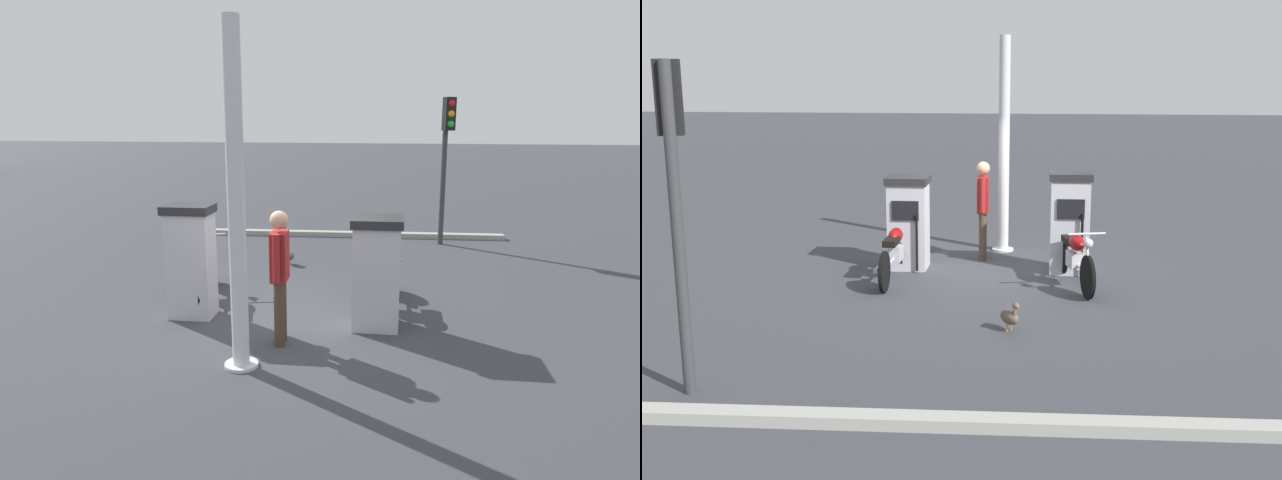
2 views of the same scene
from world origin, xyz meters
The scene contains 10 objects.
ground_plane centered at (0.00, 0.00, 0.00)m, with size 120.00×120.00×0.00m, color #383A3F.
fuel_pump_near centered at (-0.05, -1.34, 0.79)m, with size 0.70×0.72×1.56m.
fuel_pump_far centered at (-0.05, 1.35, 0.84)m, with size 0.58×0.71×1.66m.
motorcycle_near_pump centered at (0.70, -1.42, 0.47)m, with size 2.13×0.56×0.95m.
motorcycle_far_pump centered at (0.76, 1.43, 0.48)m, with size 2.05×0.73×0.96m.
attendant_person centered at (-0.83, -0.16, 1.01)m, with size 0.57×0.25×1.75m.
wandering_duck centered at (3.06, 0.58, 0.20)m, with size 0.38×0.34×0.42m.
roadside_traffic_light centered at (5.32, -2.56, 2.29)m, with size 0.40×0.30×3.33m.
canopy_support_pole centered at (-1.59, 0.14, 1.88)m, with size 0.40×0.40×3.92m.
road_edge_kerb centered at (5.86, 0.00, 0.06)m, with size 0.77×8.18×0.12m.
Camera 2 is at (12.19, 1.16, 3.14)m, focal length 42.31 mm.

